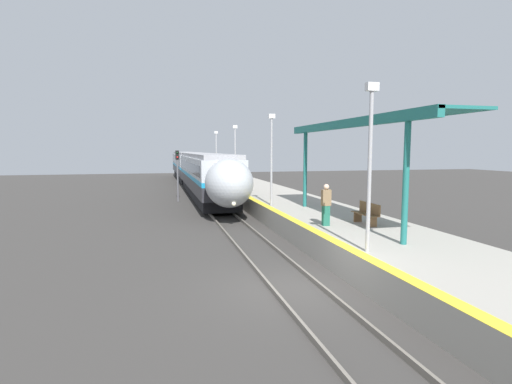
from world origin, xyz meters
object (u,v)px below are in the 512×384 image
Objects in this scene: train at (195,168)px; platform_bench at (367,213)px; lamppost_farthest at (216,151)px; lamppost_mid at (271,153)px; railway_signal at (178,170)px; lamppost_far at (235,152)px; person_waiting at (326,204)px; lamppost_near at (370,156)px.

train is 27.40× the size of platform_bench.
lamppost_mid is at bearing -90.00° from lamppost_farthest.
lamppost_far is (4.53, -0.13, 1.39)m from railway_signal.
railway_signal is at bearing 178.41° from lamppost_far.
lamppost_near reaches higher than person_waiting.
platform_bench is at bearing -70.69° from lamppost_mid.
lamppost_farthest is at bearing -1.51° from train.
lamppost_far and lamppost_farthest have the same top height.
lamppost_mid reaches higher than train.
person_waiting is at bearing -73.39° from railway_signal.
lamppost_near is 1.00× the size of lamppost_mid.
railway_signal is at bearing 106.61° from person_waiting.
lamppost_farthest is (-0.48, 27.05, 2.00)m from person_waiting.
train is 27.25m from person_waiting.
platform_bench is 0.41× the size of railway_signal.
lamppost_near is 10.39m from lamppost_mid.
lamppost_near is (2.27, -31.24, 1.71)m from train.
railway_signal is (-6.77, 16.90, 1.00)m from platform_bench.
person_waiting is 0.34× the size of lamppost_far.
lamppost_mid is at bearing 109.31° from platform_bench.
lamppost_near reaches higher than platform_bench.
person_waiting is at bearing -84.22° from train.
lamppost_far reaches higher than train.
railway_signal is 11.54m from lamppost_mid.
railway_signal is 0.80× the size of lamppost_near.
person_waiting is at bearing -88.99° from lamppost_farthest.
lamppost_near is at bearing -77.78° from railway_signal.
lamppost_near and lamppost_farthest have the same top height.
person_waiting is 6.59m from lamppost_mid.
person_waiting is 27.12m from lamppost_farthest.
platform_bench is 5.18m from lamppost_near.
lamppost_near is at bearing -90.00° from lamppost_far.
person_waiting is 0.34× the size of lamppost_near.
person_waiting is 4.61m from lamppost_near.
platform_bench is at bearing 60.80° from lamppost_near.
lamppost_farthest is at bearing 90.00° from lamppost_mid.
lamppost_farthest is (0.00, 20.78, 0.00)m from lamppost_mid.
lamppost_mid is 10.39m from lamppost_far.
person_waiting is at bearing -85.65° from lamppost_mid.
platform_bench is 0.96× the size of person_waiting.
train is 10.58m from railway_signal.
railway_signal is 21.44m from lamppost_near.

